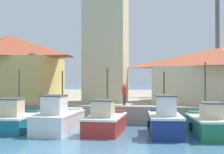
{
  "coord_description": "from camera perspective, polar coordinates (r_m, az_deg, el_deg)",
  "views": [
    {
      "loc": [
        3.58,
        -13.61,
        3.23
      ],
      "look_at": [
        -1.02,
        10.78,
        3.5
      ],
      "focal_mm": 50.0,
      "sensor_mm": 36.0,
      "label": 1
    }
  ],
  "objects": [
    {
      "name": "ground_plane",
      "position": [
        14.44,
        -4.08,
        -13.55
      ],
      "size": [
        300.0,
        300.0,
        0.0
      ],
      "primitive_type": "plane",
      "color": "teal"
    },
    {
      "name": "quay_wharf",
      "position": [
        42.62,
        5.86,
        -4.07
      ],
      "size": [
        120.0,
        40.0,
        1.34
      ],
      "primitive_type": "cube",
      "color": "#9E937F",
      "rests_on": "ground"
    },
    {
      "name": "fishing_boat_left_inner",
      "position": [
        20.91,
        -17.24,
        -7.54
      ],
      "size": [
        2.48,
        4.38,
        3.95
      ],
      "color": "#196B7F",
      "rests_on": "ground"
    },
    {
      "name": "fishing_boat_mid_left",
      "position": [
        20.09,
        -9.73,
        -7.61
      ],
      "size": [
        2.21,
        5.08,
        3.86
      ],
      "color": "silver",
      "rests_on": "ground"
    },
    {
      "name": "fishing_boat_center",
      "position": [
        19.42,
        -1.23,
        -8.11
      ],
      "size": [
        2.17,
        4.46,
        3.99
      ],
      "color": "#AD2823",
      "rests_on": "ground"
    },
    {
      "name": "fishing_boat_mid_right",
      "position": [
        18.75,
        9.66,
        -8.04
      ],
      "size": [
        2.26,
        4.54,
        3.76
      ],
      "color": "navy",
      "rests_on": "ground"
    },
    {
      "name": "fishing_boat_right_inner",
      "position": [
        19.08,
        17.13,
        -8.2
      ],
      "size": [
        2.38,
        4.82,
        4.33
      ],
      "color": "#237A4C",
      "rests_on": "ground"
    },
    {
      "name": "clock_tower",
      "position": [
        28.31,
        -1.06,
        12.1
      ],
      "size": [
        4.04,
        4.04,
        17.12
      ],
      "color": "beige",
      "rests_on": "quay_wharf"
    },
    {
      "name": "warehouse_left",
      "position": [
        31.09,
        -18.42,
        1.74
      ],
      "size": [
        9.36,
        6.68,
        6.16
      ],
      "color": "tan",
      "rests_on": "quay_wharf"
    },
    {
      "name": "warehouse_right",
      "position": [
        28.71,
        19.33,
        0.47
      ],
      "size": [
        12.04,
        7.06,
        4.74
      ],
      "color": "beige",
      "rests_on": "quay_wharf"
    },
    {
      "name": "port_crane_near",
      "position": [
        44.33,
        18.53,
        8.32
      ],
      "size": [
        3.97,
        10.31,
        22.67
      ],
      "color": "#353539",
      "rests_on": "quay_wharf"
    },
    {
      "name": "dock_worker_near_tower",
      "position": [
        23.94,
        2.25,
        -3.13
      ],
      "size": [
        0.34,
        0.22,
        1.62
      ],
      "color": "#33333D",
      "rests_on": "quay_wharf"
    }
  ]
}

